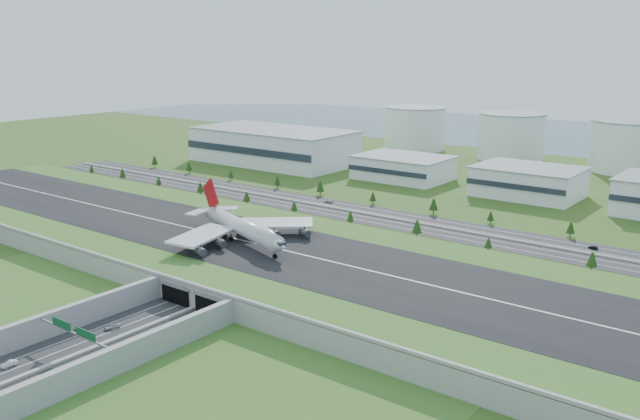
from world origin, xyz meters
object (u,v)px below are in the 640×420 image
Objects in this scene: car_1 at (9,364)px; car_5 at (593,247)px; car_0 at (112,326)px; car_2 at (155,339)px; fuel_tank_a at (415,129)px; boeing_747 at (242,227)px; car_7 at (329,201)px; car_4 at (201,188)px.

car_5 is (96.66, 214.13, -0.07)m from car_1.
car_2 is at bearing 23.82° from car_0.
car_0 is (112.17, -386.93, -16.54)m from fuel_tank_a.
car_1 reaches higher than car_5.
car_0 is 1.01× the size of car_2.
boeing_747 is at bearing -72.83° from fuel_tank_a.
car_5 is at bearing -104.21° from car_2.
car_2 is (33.78, -73.53, -13.48)m from boeing_747.
boeing_747 is 112.00m from car_7.
car_0 reaches higher than car_7.
fuel_tank_a is at bearing 106.23° from car_1.
car_4 reaches higher than car_1.
car_5 is (95.38, 180.92, -0.15)m from car_0.
car_2 is at bearing -130.04° from car_4.
car_5 is at bearing 78.07° from car_0.
car_7 is (-50.40, 181.78, -0.04)m from car_0.
car_2 is at bearing -8.31° from car_5.
car_7 reaches higher than car_5.
car_5 reaches higher than car_2.
fuel_tank_a is at bearing -119.57° from car_5.
car_7 is (-145.78, 0.85, 0.11)m from car_5.
car_0 is at bearing -12.58° from car_5.
boeing_747 is at bearing 99.17° from car_1.
car_5 is at bearing -79.20° from car_4.
car_5 is (230.51, 17.75, -0.10)m from car_4.
car_5 is (207.55, -206.01, -16.69)m from fuel_tank_a.
car_7 is at bearing -73.24° from fuel_tank_a.
car_5 is at bearing 87.15° from car_7.
car_4 is (-152.82, 160.70, 0.11)m from car_2.
car_1 is at bearing 71.31° from car_2.
fuel_tank_a reaches higher than boeing_747.
fuel_tank_a is 325.45m from boeing_747.
car_7 is (-49.12, 214.98, 0.04)m from car_1.
fuel_tank_a is 10.87× the size of car_1.
car_0 reaches higher than car_5.
fuel_tank_a is at bearing 0.54° from car_4.
boeing_747 is 15.02× the size of car_1.
car_5 is 0.76× the size of car_7.
car_0 is 188.63m from car_7.
fuel_tank_a is at bearing -62.02° from car_2.
car_7 reaches higher than car_2.
boeing_747 is 14.01× the size of car_0.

